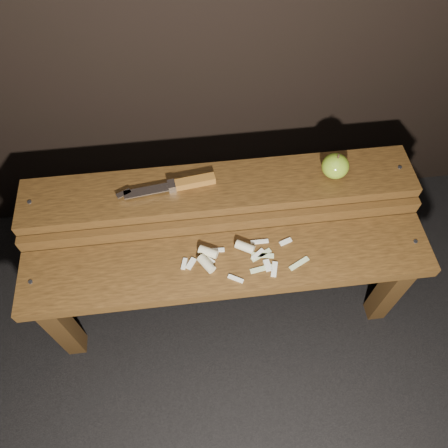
{
  "coord_description": "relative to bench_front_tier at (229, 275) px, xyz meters",
  "views": [
    {
      "loc": [
        -0.08,
        -0.64,
        1.54
      ],
      "look_at": [
        0.0,
        0.06,
        0.45
      ],
      "focal_mm": 35.0,
      "sensor_mm": 36.0,
      "label": 1
    }
  ],
  "objects": [
    {
      "name": "ground",
      "position": [
        0.0,
        0.06,
        -0.35
      ],
      "size": [
        60.0,
        60.0,
        0.0
      ],
      "primitive_type": "plane",
      "color": "black"
    },
    {
      "name": "apple",
      "position": [
        0.35,
        0.23,
        0.18
      ],
      "size": [
        0.08,
        0.08,
        0.09
      ],
      "color": "olive",
      "rests_on": "bench_rear_tier"
    },
    {
      "name": "knife",
      "position": [
        -0.11,
        0.24,
        0.16
      ],
      "size": [
        0.3,
        0.06,
        0.03
      ],
      "color": "brown",
      "rests_on": "bench_rear_tier"
    },
    {
      "name": "bench_rear_tier",
      "position": [
        0.0,
        0.23,
        0.06
      ],
      "size": [
        1.2,
        0.21,
        0.5
      ],
      "color": "#35200D",
      "rests_on": "ground"
    },
    {
      "name": "apple_scraps",
      "position": [
        0.0,
        0.02,
        0.08
      ],
      "size": [
        0.37,
        0.13,
        0.03
      ],
      "color": "beige",
      "rests_on": "bench_front_tier"
    },
    {
      "name": "bench_front_tier",
      "position": [
        0.0,
        0.0,
        0.0
      ],
      "size": [
        1.2,
        0.2,
        0.42
      ],
      "color": "#35200D",
      "rests_on": "ground"
    }
  ]
}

